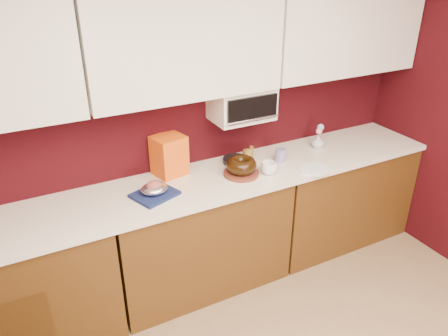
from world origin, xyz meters
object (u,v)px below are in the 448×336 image
foil_ham_nest (154,189)px  blue_jar (280,155)px  bundt_cake (241,165)px  flower_vase (318,141)px  toaster_oven (241,103)px  coffee_mug (269,167)px  pandoro_box (169,155)px

foil_ham_nest → blue_jar: size_ratio=1.81×
bundt_cake → flower_vase: (0.81, 0.13, -0.02)m
foil_ham_nest → flower_vase: (1.48, 0.13, 0.01)m
toaster_oven → coffee_mug: size_ratio=4.03×
coffee_mug → flower_vase: bearing=18.8°
flower_vase → blue_jar: bearing=-170.5°
pandoro_box → coffee_mug: bearing=-41.3°
toaster_oven → blue_jar: size_ratio=4.47×
toaster_oven → flower_vase: bearing=-6.4°
toaster_oven → blue_jar: 0.53m
foil_ham_nest → blue_jar: (1.06, 0.06, -0.00)m
foil_ham_nest → coffee_mug: size_ratio=1.63×
bundt_cake → blue_jar: (0.39, 0.06, -0.03)m
pandoro_box → flower_vase: pandoro_box is taller
coffee_mug → blue_jar: 0.24m
coffee_mug → flower_vase: 0.66m
foil_ham_nest → pandoro_box: pandoro_box is taller
toaster_oven → blue_jar: toaster_oven is taller
coffee_mug → bundt_cake: bearing=156.7°
toaster_oven → foil_ham_nest: toaster_oven is taller
bundt_cake → toaster_oven: bearing=61.8°
foil_ham_nest → blue_jar: 1.06m
blue_jar → coffee_mug: bearing=-144.6°
pandoro_box → flower_vase: (1.27, -0.13, -0.09)m
bundt_cake → blue_jar: bearing=8.9°
foil_ham_nest → pandoro_box: 0.35m
blue_jar → flower_vase: size_ratio=0.82×
bundt_cake → foil_ham_nest: (-0.67, 0.00, -0.03)m
toaster_oven → bundt_cake: bearing=-118.2°
coffee_mug → blue_jar: size_ratio=1.11×
pandoro_box → blue_jar: bearing=-26.7°
foil_ham_nest → pandoro_box: size_ratio=0.61×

